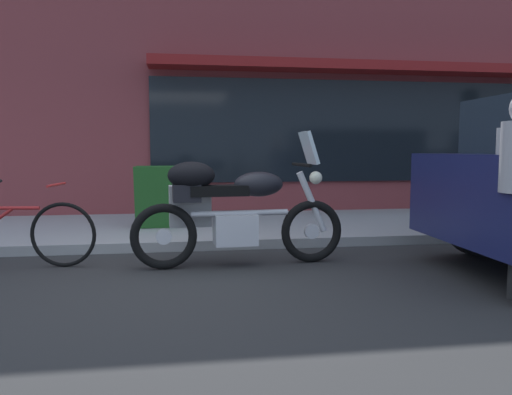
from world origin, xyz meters
name	(u,v)px	position (x,y,z in m)	size (l,w,h in m)	color
ground_plane	(166,281)	(0.00, 0.00, 0.00)	(80.00, 80.00, 0.00)	#2A2A2A
touring_motorcycle	(228,208)	(0.63, 0.52, 0.61)	(2.25, 0.62, 1.42)	black
parked_bicycle	(12,232)	(-1.59, 0.78, 0.37)	(1.71, 0.48, 0.93)	black
sandwich_board_sign	(155,197)	(-0.21, 2.42, 0.56)	(0.55, 0.40, 0.87)	#1E511E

